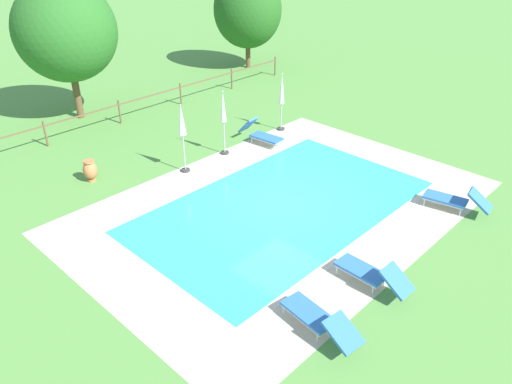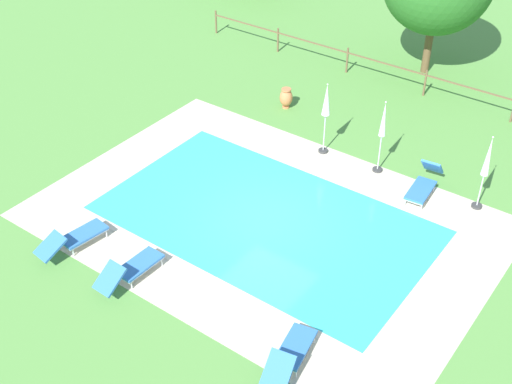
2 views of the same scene
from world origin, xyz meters
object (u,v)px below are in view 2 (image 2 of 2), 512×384
(sun_lounger_north_mid, at_px, (131,269))
(patio_umbrella_closed_row_mid_west, at_px, (326,106))
(sun_lounger_north_near_steps, at_px, (291,354))
(sun_lounger_north_end, at_px, (74,238))
(patio_umbrella_closed_row_west, at_px, (383,128))
(patio_umbrella_closed_row_centre, at_px, (487,164))
(terracotta_urn_near_fence, at_px, (286,98))
(sun_lounger_north_far, at_px, (424,183))

(sun_lounger_north_mid, xyz_separation_m, patio_umbrella_closed_row_mid_west, (0.77, 8.22, 1.38))
(sun_lounger_north_near_steps, distance_m, sun_lounger_north_end, 7.06)
(sun_lounger_north_near_steps, height_order, patio_umbrella_closed_row_west, patio_umbrella_closed_row_west)
(patio_umbrella_closed_row_centre, bearing_deg, patio_umbrella_closed_row_west, -179.50)
(patio_umbrella_closed_row_centre, xyz_separation_m, terracotta_urn_near_fence, (-8.03, 1.68, -1.14))
(sun_lounger_north_far, xyz_separation_m, patio_umbrella_closed_row_mid_west, (-3.71, 0.24, 1.36))
(sun_lounger_north_end, xyz_separation_m, patio_umbrella_closed_row_west, (4.93, 8.30, 1.24))
(sun_lounger_north_far, bearing_deg, terracotta_urn_near_fence, 162.50)
(patio_umbrella_closed_row_mid_west, distance_m, patio_umbrella_closed_row_centre, 5.31)
(patio_umbrella_closed_row_mid_west, bearing_deg, sun_lounger_north_end, -109.56)
(patio_umbrella_closed_row_west, xyz_separation_m, patio_umbrella_closed_row_centre, (3.31, 0.03, -0.04))
(sun_lounger_north_end, relative_size, terracotta_urn_near_fence, 2.73)
(sun_lounger_north_mid, bearing_deg, sun_lounger_north_near_steps, 1.03)
(sun_lounger_north_mid, xyz_separation_m, sun_lounger_north_end, (-2.15, -0.01, -0.01))
(patio_umbrella_closed_row_mid_west, xyz_separation_m, terracotta_urn_near_fence, (-2.72, 1.78, -1.33))
(patio_umbrella_closed_row_mid_west, height_order, terracotta_urn_near_fence, patio_umbrella_closed_row_mid_west)
(sun_lounger_north_end, distance_m, patio_umbrella_closed_row_centre, 11.77)
(patio_umbrella_closed_row_west, distance_m, patio_umbrella_closed_row_centre, 3.31)
(sun_lounger_north_mid, xyz_separation_m, patio_umbrella_closed_row_centre, (6.08, 8.32, 1.19))
(sun_lounger_north_near_steps, relative_size, patio_umbrella_closed_row_centre, 0.84)
(patio_umbrella_closed_row_west, height_order, patio_umbrella_closed_row_centre, patio_umbrella_closed_row_west)
(patio_umbrella_closed_row_mid_west, height_order, patio_umbrella_closed_row_centre, patio_umbrella_closed_row_mid_west)
(sun_lounger_north_mid, bearing_deg, patio_umbrella_closed_row_mid_west, 84.62)
(patio_umbrella_closed_row_west, bearing_deg, patio_umbrella_closed_row_centre, 0.50)
(sun_lounger_north_far, distance_m, patio_umbrella_closed_row_mid_west, 3.96)
(patio_umbrella_closed_row_mid_west, bearing_deg, sun_lounger_north_far, -3.77)
(sun_lounger_north_mid, height_order, sun_lounger_north_end, sun_lounger_north_mid)
(sun_lounger_north_far, relative_size, terracotta_urn_near_fence, 2.50)
(patio_umbrella_closed_row_centre, bearing_deg, sun_lounger_north_end, -134.66)
(sun_lounger_north_end, height_order, patio_umbrella_closed_row_mid_west, patio_umbrella_closed_row_mid_west)
(patio_umbrella_closed_row_mid_west, relative_size, terracotta_urn_near_fence, 3.25)
(sun_lounger_north_near_steps, relative_size, sun_lounger_north_mid, 1.02)
(sun_lounger_north_end, distance_m, terracotta_urn_near_fence, 10.02)
(sun_lounger_north_far, bearing_deg, patio_umbrella_closed_row_centre, 12.14)
(sun_lounger_north_end, bearing_deg, terracotta_urn_near_fence, 88.82)
(sun_lounger_north_near_steps, xyz_separation_m, patio_umbrella_closed_row_west, (-2.13, 8.20, 1.22))
(sun_lounger_north_mid, bearing_deg, sun_lounger_north_end, -179.68)
(terracotta_urn_near_fence, bearing_deg, patio_umbrella_closed_row_west, -19.95)
(sun_lounger_north_mid, distance_m, terracotta_urn_near_fence, 10.19)
(sun_lounger_north_far, relative_size, sun_lounger_north_end, 0.92)
(sun_lounger_north_end, height_order, patio_umbrella_closed_row_west, patio_umbrella_closed_row_west)
(sun_lounger_north_mid, xyz_separation_m, sun_lounger_north_far, (4.49, 7.98, 0.02))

